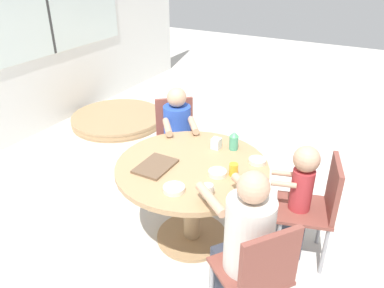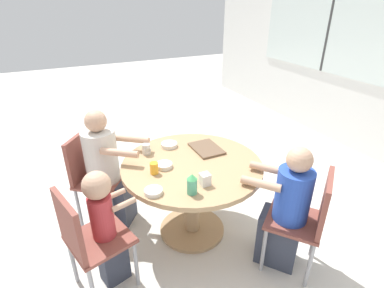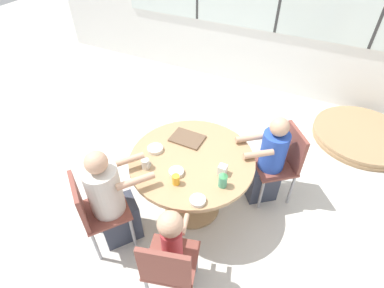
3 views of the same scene
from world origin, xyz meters
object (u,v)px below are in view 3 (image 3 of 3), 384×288
person_woman_green_shirt (112,203)px  juice_glass (176,180)px  bowl_fruit (176,172)px  folded_table_stack (361,136)px  coffee_mug (146,164)px  milk_carton_small (223,170)px  chair_for_woman_green_shirt (94,209)px  bowl_cereal (198,200)px  person_man_blue_shirt (268,164)px  chair_for_toddler (168,266)px  sippy_cup (223,179)px  chair_for_man_blue_shirt (283,159)px  bowl_white_shallow (155,149)px  person_toddler (173,249)px

person_woman_green_shirt → juice_glass: (0.50, 0.30, 0.26)m
bowl_fruit → folded_table_stack: bearing=55.0°
person_woman_green_shirt → coffee_mug: bearing=101.0°
juice_glass → milk_carton_small: juice_glass is taller
coffee_mug → milk_carton_small: size_ratio=1.05×
person_woman_green_shirt → bowl_fruit: size_ratio=8.43×
chair_for_woman_green_shirt → person_woman_green_shirt: bearing=90.0°
juice_glass → bowl_fruit: (-0.05, 0.10, -0.03)m
person_woman_green_shirt → bowl_cereal: (0.75, 0.21, 0.23)m
person_man_blue_shirt → bowl_cereal: 1.03m
chair_for_toddler → sippy_cup: (0.11, 0.75, 0.29)m
milk_carton_small → juice_glass: bearing=-137.2°
chair_for_woman_green_shirt → chair_for_man_blue_shirt: same height
coffee_mug → juice_glass: bearing=-7.2°
chair_for_man_blue_shirt → bowl_cereal: 1.16m
chair_for_woman_green_shirt → person_woman_green_shirt: person_woman_green_shirt is taller
chair_for_man_blue_shirt → sippy_cup: sippy_cup is taller
chair_for_toddler → bowl_cereal: (0.00, 0.50, 0.22)m
bowl_white_shallow → chair_for_toddler: bearing=-53.8°
chair_for_woman_green_shirt → juice_glass: 0.78m
person_toddler → bowl_cereal: person_toddler is taller
bowl_white_shallow → chair_for_man_blue_shirt: bearing=30.6°
sippy_cup → milk_carton_small: sippy_cup is taller
bowl_white_shallow → bowl_fruit: size_ratio=1.11×
bowl_white_shallow → chair_for_woman_green_shirt: bearing=-107.1°
milk_carton_small → chair_for_man_blue_shirt: bearing=56.8°
chair_for_man_blue_shirt → person_man_blue_shirt: size_ratio=0.82×
chair_for_woman_green_shirt → sippy_cup: bearing=68.5°
folded_table_stack → bowl_cereal: bearing=-117.6°
chair_for_woman_green_shirt → bowl_white_shallow: size_ratio=5.83×
chair_for_toddler → person_woman_green_shirt: person_woman_green_shirt is taller
person_woman_green_shirt → person_man_blue_shirt: 1.59m
milk_carton_small → folded_table_stack: size_ratio=0.07×
milk_carton_small → person_man_blue_shirt: bearing=61.4°
chair_for_toddler → bowl_fruit: chair_for_toddler is taller
chair_for_woman_green_shirt → milk_carton_small: (0.91, 0.72, 0.25)m
chair_for_woman_green_shirt → chair_for_toddler: same height
coffee_mug → bowl_fruit: (0.28, 0.06, -0.03)m
chair_for_man_blue_shirt → person_woman_green_shirt: size_ratio=0.77×
milk_carton_small → folded_table_stack: milk_carton_small is taller
person_man_blue_shirt → milk_carton_small: bearing=112.8°
person_man_blue_shirt → juice_glass: bearing=105.3°
juice_glass → person_toddler: bearing=-64.8°
person_woman_green_shirt → bowl_cereal: person_woman_green_shirt is taller
folded_table_stack → person_toddler: bearing=-115.3°
chair_for_woman_green_shirt → coffee_mug: size_ratio=9.04×
juice_glass → bowl_white_shallow: 0.47m
chair_for_toddler → folded_table_stack: bearing=50.3°
sippy_cup → chair_for_woman_green_shirt: bearing=-148.8°
chair_for_toddler → person_toddler: (-0.04, 0.14, -0.01)m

